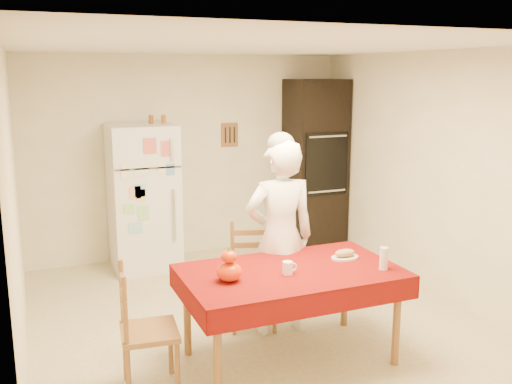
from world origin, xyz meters
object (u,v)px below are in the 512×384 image
chair_left (140,325)px  seated_woman (280,238)px  pumpkin_lower (229,272)px  wine_glass (384,258)px  chair_far (253,271)px  coffee_mug (288,268)px  refrigerator (144,198)px  dining_table (291,278)px  bread_plate (345,258)px  oven_cabinet (315,164)px

chair_left → seated_woman: seated_woman is taller
chair_left → pumpkin_lower: size_ratio=4.95×
seated_woman → wine_glass: (0.54, -0.77, -0.02)m
chair_far → pumpkin_lower: 1.00m
chair_far → coffee_mug: chair_far is taller
refrigerator → dining_table: (0.61, -2.68, -0.16)m
coffee_mug → bread_plate: (0.60, 0.16, -0.04)m
chair_left → wine_glass: chair_left is taller
oven_cabinet → seated_woman: (-1.52, -2.21, -0.23)m
refrigerator → seated_woman: (0.76, -2.16, 0.02)m
seated_woman → coffee_mug: seated_woman is taller
coffee_mug → wine_glass: wine_glass is taller
dining_table → chair_far: chair_far is taller
chair_left → wine_glass: 1.92m
pumpkin_lower → wine_glass: wine_glass is taller
chair_left → coffee_mug: size_ratio=9.50×
chair_left → wine_glass: bearing=-91.5°
dining_table → bread_plate: size_ratio=7.08×
oven_cabinet → coffee_mug: size_ratio=22.00×
dining_table → chair_far: size_ratio=1.79×
chair_far → bread_plate: 0.91m
chair_left → seated_woman: 1.48m
chair_left → seated_woman: (1.34, 0.52, 0.36)m
pumpkin_lower → refrigerator: bearing=91.8°
refrigerator → chair_left: size_ratio=1.79×
refrigerator → pumpkin_lower: bearing=-88.2°
chair_far → bread_plate: bearing=-32.7°
seated_woman → pumpkin_lower: bearing=45.6°
wine_glass → oven_cabinet: bearing=71.8°
bread_plate → refrigerator: bearing=113.9°
dining_table → chair_left: (-1.19, -0.01, -0.18)m
chair_left → pumpkin_lower: chair_left is taller
refrigerator → wine_glass: bearing=-66.2°
dining_table → seated_woman: size_ratio=0.98×
oven_cabinet → chair_left: oven_cabinet is taller
oven_cabinet → dining_table: oven_cabinet is taller
pumpkin_lower → wine_glass: size_ratio=1.09×
bread_plate → seated_woman: bearing=132.0°
wine_glass → chair_far: bearing=124.7°
coffee_mug → pumpkin_lower: bearing=176.0°
dining_table → seated_woman: 0.56m
refrigerator → chair_left: 2.77m
dining_table → seated_woman: seated_woman is taller
seated_woman → wine_glass: size_ratio=9.84×
dining_table → pumpkin_lower: bearing=-175.1°
pumpkin_lower → oven_cabinet: bearing=51.7°
dining_table → pumpkin_lower: pumpkin_lower is taller
dining_table → bread_plate: bread_plate is taller
refrigerator → coffee_mug: size_ratio=17.00×
oven_cabinet → seated_woman: oven_cabinet is taller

